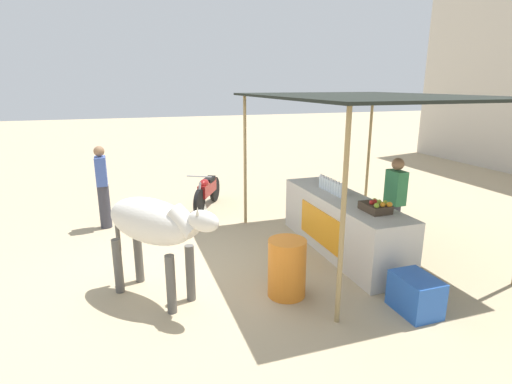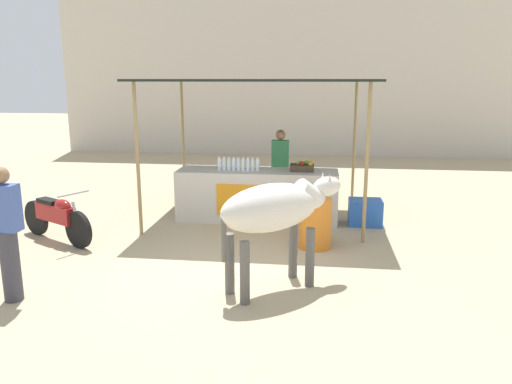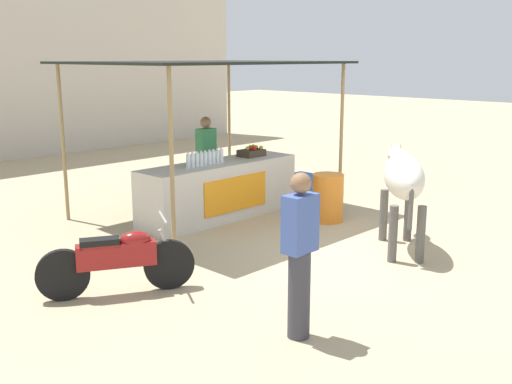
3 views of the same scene
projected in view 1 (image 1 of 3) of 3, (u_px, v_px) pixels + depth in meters
The scene contains 11 objects.
ground_plane at pixel (217, 268), 6.27m from camera, with size 60.00×60.00×0.00m, color tan.
stall_counter at pixel (341, 224), 6.82m from camera, with size 3.00×0.82×0.96m.
stall_awning at pixel (365, 102), 6.38m from camera, with size 4.20×3.20×2.63m.
water_bottle_row at pixel (331, 186), 6.97m from camera, with size 0.79×0.07×0.25m.
fruit_crate at pixel (376, 207), 5.92m from camera, with size 0.44×0.32×0.18m.
vendor_behind_counter at pixel (394, 205), 6.61m from camera, with size 0.34×0.22×1.65m.
cooler_box at pixel (415, 294), 5.02m from camera, with size 0.60×0.44×0.48m, color blue.
water_barrel at pixel (287, 268), 5.38m from camera, with size 0.52×0.52×0.80m, color orange.
cow at pixel (154, 225), 5.16m from camera, with size 1.64×1.44×1.44m.
motorcycle_parked at pixel (207, 190), 9.17m from camera, with size 1.61×0.98×0.90m.
passerby_on_street at pixel (103, 187), 7.83m from camera, with size 0.34×0.22×1.65m.
Camera 1 is at (5.63, -1.24, 2.80)m, focal length 28.00 mm.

